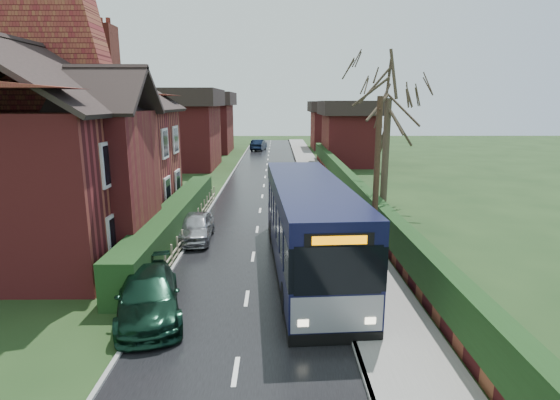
{
  "coord_description": "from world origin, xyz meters",
  "views": [
    {
      "loc": [
        0.99,
        -15.33,
        6.33
      ],
      "look_at": [
        1.15,
        4.91,
        1.8
      ],
      "focal_mm": 28.0,
      "sensor_mm": 36.0,
      "label": 1
    }
  ],
  "objects_px": {
    "brick_house": "(64,146)",
    "bus_stop_sign": "(328,209)",
    "bus": "(308,227)",
    "car_green": "(148,295)",
    "car_silver": "(196,227)",
    "telegraph_pole": "(376,183)"
  },
  "relations": [
    {
      "from": "brick_house",
      "to": "car_green",
      "type": "height_order",
      "value": "brick_house"
    },
    {
      "from": "bus",
      "to": "car_silver",
      "type": "height_order",
      "value": "bus"
    },
    {
      "from": "bus",
      "to": "car_green",
      "type": "height_order",
      "value": "bus"
    },
    {
      "from": "brick_house",
      "to": "telegraph_pole",
      "type": "distance_m",
      "value": 14.08
    },
    {
      "from": "bus",
      "to": "bus_stop_sign",
      "type": "distance_m",
      "value": 2.4
    },
    {
      "from": "bus",
      "to": "bus_stop_sign",
      "type": "relative_size",
      "value": 4.04
    },
    {
      "from": "bus",
      "to": "car_silver",
      "type": "bearing_deg",
      "value": 139.74
    },
    {
      "from": "brick_house",
      "to": "telegraph_pole",
      "type": "relative_size",
      "value": 2.22
    },
    {
      "from": "car_silver",
      "to": "bus",
      "type": "bearing_deg",
      "value": -38.85
    },
    {
      "from": "telegraph_pole",
      "to": "brick_house",
      "type": "bearing_deg",
      "value": 170.51
    },
    {
      "from": "car_silver",
      "to": "car_green",
      "type": "relative_size",
      "value": 0.83
    },
    {
      "from": "car_silver",
      "to": "bus_stop_sign",
      "type": "relative_size",
      "value": 1.32
    },
    {
      "from": "brick_house",
      "to": "car_green",
      "type": "bearing_deg",
      "value": -53.42
    },
    {
      "from": "car_silver",
      "to": "car_green",
      "type": "xyz_separation_m",
      "value": [
        -0.1,
        -7.47,
        0.02
      ]
    },
    {
      "from": "car_green",
      "to": "brick_house",
      "type": "bearing_deg",
      "value": 110.49
    },
    {
      "from": "bus",
      "to": "bus_stop_sign",
      "type": "height_order",
      "value": "bus"
    },
    {
      "from": "car_silver",
      "to": "brick_house",
      "type": "bearing_deg",
      "value": 173.9
    },
    {
      "from": "car_silver",
      "to": "telegraph_pole",
      "type": "height_order",
      "value": "telegraph_pole"
    },
    {
      "from": "car_green",
      "to": "car_silver",
      "type": "bearing_deg",
      "value": 73.14
    },
    {
      "from": "bus_stop_sign",
      "to": "brick_house",
      "type": "bearing_deg",
      "value": 167.2
    },
    {
      "from": "brick_house",
      "to": "bus_stop_sign",
      "type": "relative_size",
      "value": 5.18
    },
    {
      "from": "car_silver",
      "to": "car_green",
      "type": "distance_m",
      "value": 7.47
    }
  ]
}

